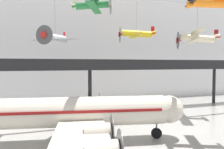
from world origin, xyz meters
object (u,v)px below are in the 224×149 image
at_px(suspended_plane_silver_racer, 55,38).
at_px(suspended_plane_orange_highwing, 215,3).
at_px(airliner_silver_main, 74,112).
at_px(suspended_plane_green_biplane, 93,5).
at_px(suspended_plane_yellow_lowwing, 137,34).
at_px(suspended_plane_cream_biplane, 197,38).

height_order(suspended_plane_silver_racer, suspended_plane_orange_highwing, suspended_plane_orange_highwing).
height_order(airliner_silver_main, suspended_plane_green_biplane, suspended_plane_green_biplane).
relative_size(suspended_plane_yellow_lowwing, suspended_plane_orange_highwing, 1.19).
bearing_deg(suspended_plane_green_biplane, suspended_plane_silver_racer, 128.83).
relative_size(airliner_silver_main, suspended_plane_orange_highwing, 4.10).
xyz_separation_m(airliner_silver_main, suspended_plane_green_biplane, (2.81, 2.07, 13.27)).
relative_size(suspended_plane_silver_racer, suspended_plane_cream_biplane, 0.93).
xyz_separation_m(suspended_plane_silver_racer, suspended_plane_orange_highwing, (16.72, -20.93, 2.45)).
xyz_separation_m(airliner_silver_main, suspended_plane_cream_biplane, (22.61, 5.97, 10.27)).
distance_m(airliner_silver_main, suspended_plane_green_biplane, 13.72).
height_order(suspended_plane_yellow_lowwing, suspended_plane_cream_biplane, suspended_plane_yellow_lowwing).
height_order(suspended_plane_silver_racer, suspended_plane_cream_biplane, suspended_plane_silver_racer).
xyz_separation_m(airliner_silver_main, suspended_plane_yellow_lowwing, (15.13, 14.70, 11.78)).
height_order(suspended_plane_yellow_lowwing, suspended_plane_green_biplane, suspended_plane_green_biplane).
bearing_deg(suspended_plane_orange_highwing, suspended_plane_cream_biplane, 83.10).
xyz_separation_m(suspended_plane_silver_racer, suspended_plane_yellow_lowwing, (15.86, -1.46, 1.26)).
relative_size(airliner_silver_main, suspended_plane_silver_racer, 3.39).
bearing_deg(suspended_plane_yellow_lowwing, suspended_plane_orange_highwing, 108.94).
bearing_deg(suspended_plane_yellow_lowwing, suspended_plane_green_biplane, 62.14).
relative_size(airliner_silver_main, suspended_plane_cream_biplane, 3.16).
distance_m(suspended_plane_silver_racer, suspended_plane_green_biplane, 14.80).
bearing_deg(suspended_plane_green_biplane, suspended_plane_cream_biplane, 35.89).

